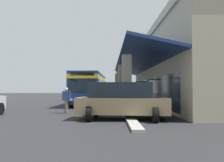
# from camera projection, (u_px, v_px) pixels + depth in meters

# --- Properties ---
(ground) EXTENTS (120.00, 120.00, 0.00)m
(ground) POSITION_uv_depth(u_px,v_px,m) (177.00, 105.00, 22.42)
(ground) COLOR #262628
(curb_strip) EXTENTS (28.12, 0.50, 0.12)m
(curb_strip) POSITION_uv_depth(u_px,v_px,m) (120.00, 105.00, 22.54)
(curb_strip) COLOR #9E998E
(curb_strip) RESTS_ON ground
(plaza_building) EXTENTS (23.73, 16.98, 7.29)m
(plaza_building) POSITION_uv_depth(u_px,v_px,m) (217.00, 68.00, 22.76)
(plaza_building) COLOR #B2A88E
(plaza_building) RESTS_ON ground
(transit_bus) EXTENTS (11.29, 3.09, 3.34)m
(transit_bus) POSITION_uv_depth(u_px,v_px,m) (90.00, 86.00, 23.99)
(transit_bus) COLOR navy
(transit_bus) RESTS_ON ground
(parked_suv_tan) EXTENTS (3.11, 5.01, 1.97)m
(parked_suv_tan) POSITION_uv_depth(u_px,v_px,m) (122.00, 100.00, 12.19)
(parked_suv_tan) COLOR #9E845B
(parked_suv_tan) RESTS_ON ground
(pedestrian) EXTENTS (0.42, 0.59, 1.71)m
(pedestrian) POSITION_uv_depth(u_px,v_px,m) (66.00, 99.00, 15.19)
(pedestrian) COLOR #726651
(pedestrian) RESTS_ON ground
(potted_palm) EXTENTS (1.91, 1.80, 2.32)m
(potted_palm) POSITION_uv_depth(u_px,v_px,m) (148.00, 105.00, 14.82)
(potted_palm) COLOR brown
(potted_palm) RESTS_ON ground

